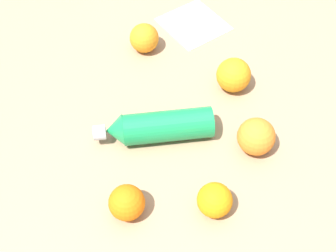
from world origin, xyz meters
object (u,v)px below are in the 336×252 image
(orange_1, at_px, (215,200))
(orange_2, at_px, (144,38))
(water_bottle, at_px, (158,127))
(folded_napkin, at_px, (194,24))
(orange_3, at_px, (127,203))
(orange_0, at_px, (256,137))
(orange_4, at_px, (234,75))

(orange_1, distance_m, orange_2, 0.49)
(water_bottle, relative_size, folded_napkin, 1.64)
(water_bottle, distance_m, orange_3, 0.19)
(orange_0, relative_size, orange_2, 1.10)
(orange_2, distance_m, orange_3, 0.47)
(orange_0, xyz_separation_m, orange_1, (-0.13, 0.12, -0.01))
(water_bottle, xyz_separation_m, orange_4, (0.11, -0.20, 0.01))
(orange_0, distance_m, orange_1, 0.18)
(orange_0, bearing_deg, water_bottle, 70.64)
(water_bottle, distance_m, orange_0, 0.21)
(orange_1, bearing_deg, orange_2, 6.97)
(orange_0, distance_m, orange_3, 0.31)
(orange_1, relative_size, orange_2, 0.94)
(orange_0, bearing_deg, orange_3, 109.23)
(orange_3, bearing_deg, orange_2, -13.23)
(water_bottle, distance_m, orange_1, 0.21)
(orange_4, relative_size, folded_napkin, 0.52)
(water_bottle, xyz_separation_m, folded_napkin, (0.36, -0.16, -0.03))
(orange_4, bearing_deg, folded_napkin, 8.92)
(orange_3, bearing_deg, orange_0, -70.77)
(orange_1, bearing_deg, folded_napkin, -8.97)
(orange_0, xyz_separation_m, orange_4, (0.18, -0.00, 0.00))
(orange_4, height_order, folded_napkin, orange_4)
(orange_1, xyz_separation_m, folded_napkin, (0.56, -0.09, -0.03))
(orange_0, bearing_deg, orange_4, -0.96)
(water_bottle, relative_size, orange_3, 3.65)
(orange_3, bearing_deg, orange_1, -98.97)
(folded_napkin, bearing_deg, orange_0, -175.29)
(orange_0, xyz_separation_m, orange_3, (-0.10, 0.29, -0.01))
(water_bottle, height_order, folded_napkin, water_bottle)
(water_bottle, distance_m, folded_napkin, 0.40)
(orange_1, bearing_deg, orange_4, -22.06)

